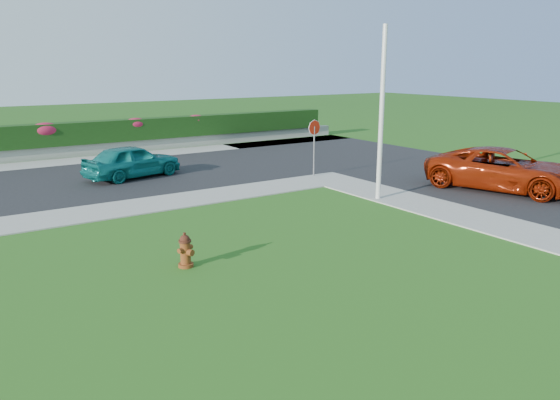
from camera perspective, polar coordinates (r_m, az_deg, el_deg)
ground at (r=11.03m, az=5.81°, el=-9.99°), size 120.00×120.00×0.00m
street_right at (r=22.33m, az=23.44°, el=1.29°), size 8.00×32.00×0.04m
curb_corner at (r=21.94m, az=5.10°, el=2.19°), size 2.00×2.00×0.04m
sidewalk_beyond at (r=27.66m, az=-21.80°, el=3.68°), size 34.00×2.00×0.04m
retaining_wall at (r=29.07m, az=-22.48°, el=4.64°), size 34.00×0.40×0.60m
hedge at (r=29.06m, az=-22.67°, el=6.31°), size 32.00×0.90×1.10m
fire_hydrant at (r=12.55m, az=-9.85°, el=-5.24°), size 0.42×0.40×0.81m
suv_red at (r=21.33m, az=22.41°, el=2.97°), size 4.07×5.94×1.51m
sedan_teal at (r=22.75m, az=-15.18°, el=3.95°), size 4.19×2.46×1.34m
utility_pole at (r=18.46m, az=10.56°, el=8.74°), size 0.16×0.16×5.73m
stop_sign at (r=22.14m, az=3.60°, el=6.78°), size 0.64×0.09×2.34m
flower_clump_d at (r=28.87m, az=-23.33°, el=6.75°), size 1.41×0.91×0.70m
flower_clump_e at (r=29.99m, az=-14.85°, el=7.71°), size 1.23×0.79×0.62m
flower_clump_f at (r=31.28m, az=-8.78°, el=8.29°), size 1.11×0.71×0.55m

